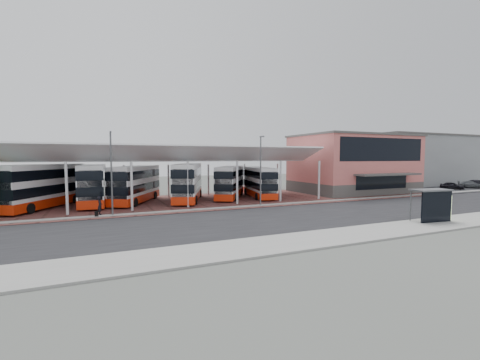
{
  "coord_description": "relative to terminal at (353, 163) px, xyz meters",
  "views": [
    {
      "loc": [
        -15.08,
        -26.55,
        5.61
      ],
      "look_at": [
        -0.36,
        6.84,
        3.06
      ],
      "focal_mm": 24.0,
      "sensor_mm": 36.0,
      "label": 1
    }
  ],
  "objects": [
    {
      "name": "terminal",
      "position": [
        0.0,
        0.0,
        0.0
      ],
      "size": [
        18.4,
        14.4,
        9.25
      ],
      "color": "#4D4B48",
      "rests_on": "ground"
    },
    {
      "name": "carpark_car_a",
      "position": [
        18.65,
        -4.24,
        -3.95
      ],
      "size": [
        3.0,
        3.95,
        1.26
      ],
      "primitive_type": "imported",
      "rotation": [
        0.0,
        0.0,
        0.48
      ],
      "color": "black",
      "rests_on": "carpark_surface"
    },
    {
      "name": "suitcase",
      "position": [
        -38.41,
        -7.92,
        -4.32
      ],
      "size": [
        0.33,
        0.24,
        0.57
      ],
      "primitive_type": "cube",
      "color": "black",
      "rests_on": "forecourt"
    },
    {
      "name": "warehouse",
      "position": [
        25.0,
        10.08,
        0.5
      ],
      "size": [
        30.5,
        20.5,
        10.25
      ],
      "color": "gray",
      "rests_on": "ground"
    },
    {
      "name": "bus_5",
      "position": [
        -17.46,
        -0.3,
        -2.52
      ],
      "size": [
        4.37,
        10.42,
        4.19
      ],
      "rotation": [
        0.0,
        0.0,
        -0.21
      ],
      "color": "silver",
      "rests_on": "forecourt"
    },
    {
      "name": "bus_shelter",
      "position": [
        -11.7,
        -22.3,
        -2.8
      ],
      "size": [
        3.59,
        1.96,
        2.75
      ],
      "rotation": [
        0.0,
        0.0,
        -0.12
      ],
      "color": "black",
      "rests_on": "sidewalk"
    },
    {
      "name": "sidewalk",
      "position": [
        -23.0,
        -22.92,
        -4.59
      ],
      "size": [
        120.0,
        4.0,
        0.14
      ],
      "primitive_type": "cube",
      "color": "gray",
      "rests_on": "ground"
    },
    {
      "name": "forecourt",
      "position": [
        -21.0,
        -0.92,
        -4.63
      ],
      "size": [
        72.0,
        16.0,
        0.06
      ],
      "primitive_type": "cube",
      "color": "brown",
      "rests_on": "ground"
    },
    {
      "name": "carpark_surface",
      "position": [
        21.0,
        -3.92,
        -4.62
      ],
      "size": [
        22.0,
        10.0,
        0.08
      ],
      "primitive_type": "cube",
      "color": "black",
      "rests_on": "ground"
    },
    {
      "name": "lamp_west",
      "position": [
        -37.0,
        -7.65,
        -0.3
      ],
      "size": [
        0.16,
        0.9,
        8.07
      ],
      "color": "#515357",
      "rests_on": "ground"
    },
    {
      "name": "ground",
      "position": [
        -23.0,
        -13.92,
        -4.66
      ],
      "size": [
        140.0,
        140.0,
        0.0
      ],
      "primitive_type": "plane",
      "color": "#4C504A"
    },
    {
      "name": "canopy",
      "position": [
        -29.0,
        0.01,
        1.14
      ],
      "size": [
        37.0,
        11.63,
        7.07
      ],
      "color": "silver",
      "rests_on": "ground"
    },
    {
      "name": "bus_0",
      "position": [
        -43.8,
        0.47,
        -2.2
      ],
      "size": [
        7.94,
        11.57,
        4.82
      ],
      "rotation": [
        0.0,
        0.0,
        -0.5
      ],
      "color": "silver",
      "rests_on": "forecourt"
    },
    {
      "name": "bus_2",
      "position": [
        -33.95,
        0.96,
        -2.35
      ],
      "size": [
        7.22,
        10.91,
        4.52
      ],
      "rotation": [
        0.0,
        0.0,
        -0.47
      ],
      "color": "silver",
      "rests_on": "forecourt"
    },
    {
      "name": "yellow_line_far",
      "position": [
        -23.0,
        -20.62,
        -4.63
      ],
      "size": [
        120.0,
        0.12,
        0.01
      ],
      "primitive_type": "cube",
      "color": "#D7AD00",
      "rests_on": "road"
    },
    {
      "name": "yellow_line_near",
      "position": [
        -23.0,
        -20.92,
        -4.63
      ],
      "size": [
        120.0,
        0.12,
        0.01
      ],
      "primitive_type": "cube",
      "color": "#D7AD00",
      "rests_on": "road"
    },
    {
      "name": "carpark_car_c",
      "position": [
        26.25,
        -4.32,
        -3.88
      ],
      "size": [
        4.31,
        3.66,
        1.4
      ],
      "primitive_type": "imported",
      "rotation": [
        0.0,
        0.0,
        0.95
      ],
      "color": "black",
      "rests_on": "carpark_surface"
    },
    {
      "name": "north_kerb",
      "position": [
        -23.0,
        -7.72,
        -4.59
      ],
      "size": [
        120.0,
        0.8,
        0.14
      ],
      "primitive_type": "cube",
      "color": "gray",
      "rests_on": "ground"
    },
    {
      "name": "carpark_car_b",
      "position": [
        23.91,
        -4.34,
        -3.97
      ],
      "size": [
        3.65,
        4.47,
        1.22
      ],
      "primitive_type": "imported",
      "rotation": [
        0.0,
        0.0,
        0.55
      ],
      "color": "#464A4F",
      "rests_on": "carpark_surface"
    },
    {
      "name": "bus_1",
      "position": [
        -38.75,
        1.34,
        -2.26
      ],
      "size": [
        3.22,
        11.55,
        4.72
      ],
      "rotation": [
        0.0,
        0.0,
        -0.04
      ],
      "color": "silver",
      "rests_on": "forecourt"
    },
    {
      "name": "road",
      "position": [
        -23.0,
        -14.92,
        -4.65
      ],
      "size": [
        120.0,
        14.0,
        0.02
      ],
      "primitive_type": "cube",
      "color": "black",
      "rests_on": "ground"
    },
    {
      "name": "lamp_east",
      "position": [
        -21.0,
        -7.65,
        -0.3
      ],
      "size": [
        0.16,
        0.9,
        8.07
      ],
      "color": "#515357",
      "rests_on": "ground"
    },
    {
      "name": "pedestrian",
      "position": [
        -38.1,
        -6.82,
        -3.7
      ],
      "size": [
        0.46,
        0.68,
        1.81
      ],
      "primitive_type": "imported",
      "rotation": [
        0.0,
        0.0,
        1.53
      ],
      "color": "black",
      "rests_on": "forecourt"
    },
    {
      "name": "bus_3",
      "position": [
        -27.57,
        0.04,
        -2.24
      ],
      "size": [
        6.57,
        11.71,
        4.75
      ],
      "rotation": [
        0.0,
        0.0,
        -0.36
      ],
      "color": "silver",
      "rests_on": "forecourt"
    },
    {
      "name": "bus_4",
      "position": [
        -21.52,
        0.48,
        -2.44
      ],
      "size": [
        7.53,
        10.27,
        4.34
      ],
      "rotation": [
        0.0,
        0.0,
        -0.54
      ],
      "color": "silver",
      "rests_on": "forecourt"
    }
  ]
}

